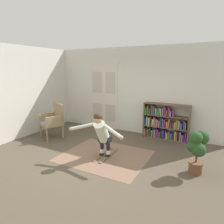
% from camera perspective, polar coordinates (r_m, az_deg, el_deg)
% --- Properties ---
extents(ground_plane, '(7.20, 7.20, 0.00)m').
position_cam_1_polar(ground_plane, '(4.97, -5.57, -13.78)').
color(ground_plane, brown).
extents(back_wall, '(6.00, 0.10, 2.90)m').
position_cam_1_polar(back_wall, '(6.82, 6.36, 6.11)').
color(back_wall, silver).
rests_on(back_wall, ground).
extents(side_wall_left, '(0.10, 6.00, 2.90)m').
position_cam_1_polar(side_wall_left, '(6.90, -25.24, 5.08)').
color(side_wall_left, silver).
rests_on(side_wall_left, ground).
extents(double_door, '(1.22, 0.05, 2.45)m').
position_cam_1_polar(double_door, '(7.30, -2.33, 4.85)').
color(double_door, beige).
rests_on(double_door, ground).
extents(rug, '(2.13, 1.80, 0.01)m').
position_cam_1_polar(rug, '(5.20, -1.99, -12.48)').
color(rug, '#7B5E4B').
rests_on(rug, ground).
extents(bookshelf, '(1.42, 0.30, 1.12)m').
position_cam_1_polar(bookshelf, '(6.47, 14.85, -3.18)').
color(bookshelf, brown).
rests_on(bookshelf, ground).
extents(wicker_chair, '(0.79, 0.79, 1.10)m').
position_cam_1_polar(wicker_chair, '(6.62, -16.56, -2.16)').
color(wicker_chair, '#8D7754').
rests_on(wicker_chair, ground).
extents(potted_plant, '(0.42, 0.50, 0.94)m').
position_cam_1_polar(potted_plant, '(4.54, 23.36, -9.37)').
color(potted_plant, brown).
rests_on(potted_plant, ground).
extents(skis_pair, '(0.28, 0.91, 0.07)m').
position_cam_1_polar(skis_pair, '(5.21, -1.82, -12.17)').
color(skis_pair, brown).
rests_on(skis_pair, rug).
extents(person_skier, '(1.44, 0.65, 1.12)m').
position_cam_1_polar(person_skier, '(4.79, -3.09, -5.62)').
color(person_skier, white).
rests_on(person_skier, skis_pair).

